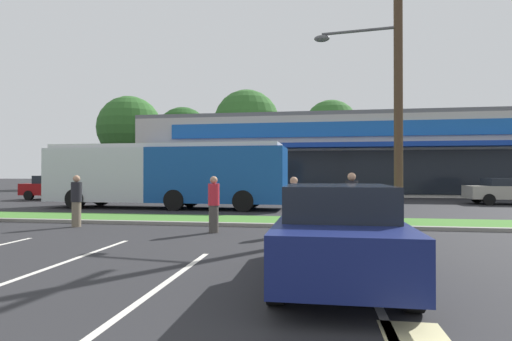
{
  "coord_description": "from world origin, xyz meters",
  "views": [
    {
      "loc": [
        2.07,
        -0.42,
        1.78
      ],
      "look_at": [
        -0.8,
        18.1,
        1.91
      ],
      "focal_mm": 28.21,
      "sensor_mm": 36.0,
      "label": 1
    }
  ],
  "objects_px": {
    "car_2": "(126,188)",
    "car_4": "(337,231)",
    "city_bus": "(166,174)",
    "pedestrian_by_pole": "(214,204)",
    "utility_pole": "(394,78)",
    "pedestrian_far": "(76,201)",
    "pedestrian_near_bench": "(352,203)",
    "car_1": "(508,191)",
    "car_0": "(54,188)",
    "pedestrian_mid": "(294,206)"
  },
  "relations": [
    {
      "from": "car_2",
      "to": "utility_pole",
      "type": "bearing_deg",
      "value": -34.57
    },
    {
      "from": "car_2",
      "to": "pedestrian_far",
      "type": "bearing_deg",
      "value": -70.04
    },
    {
      "from": "pedestrian_near_bench",
      "to": "pedestrian_by_pole",
      "type": "xyz_separation_m",
      "value": [
        -4.06,
        -0.21,
        -0.05
      ]
    },
    {
      "from": "pedestrian_far",
      "to": "pedestrian_near_bench",
      "type": "bearing_deg",
      "value": 54.14
    },
    {
      "from": "pedestrian_mid",
      "to": "city_bus",
      "type": "bearing_deg",
      "value": 68.38
    },
    {
      "from": "car_1",
      "to": "pedestrian_mid",
      "type": "height_order",
      "value": "pedestrian_mid"
    },
    {
      "from": "utility_pole",
      "to": "car_0",
      "type": "relative_size",
      "value": 2.26
    },
    {
      "from": "car_2",
      "to": "pedestrian_mid",
      "type": "distance_m",
      "value": 17.56
    },
    {
      "from": "car_4",
      "to": "car_0",
      "type": "bearing_deg",
      "value": 45.06
    },
    {
      "from": "car_2",
      "to": "car_4",
      "type": "relative_size",
      "value": 0.89
    },
    {
      "from": "car_4",
      "to": "utility_pole",
      "type": "bearing_deg",
      "value": -16.7
    },
    {
      "from": "car_4",
      "to": "pedestrian_far",
      "type": "xyz_separation_m",
      "value": [
        -8.26,
        5.46,
        0.05
      ]
    },
    {
      "from": "car_2",
      "to": "pedestrian_far",
      "type": "distance_m",
      "value": 13.19
    },
    {
      "from": "city_bus",
      "to": "car_2",
      "type": "distance_m",
      "value": 7.06
    },
    {
      "from": "car_0",
      "to": "car_4",
      "type": "xyz_separation_m",
      "value": [
        17.96,
        -17.93,
        -0.01
      ]
    },
    {
      "from": "car_4",
      "to": "pedestrian_by_pole",
      "type": "distance_m",
      "value": 5.97
    },
    {
      "from": "car_4",
      "to": "pedestrian_mid",
      "type": "relative_size",
      "value": 2.79
    },
    {
      "from": "utility_pole",
      "to": "car_0",
      "type": "bearing_deg",
      "value": 152.74
    },
    {
      "from": "utility_pole",
      "to": "pedestrian_near_bench",
      "type": "relative_size",
      "value": 5.25
    },
    {
      "from": "pedestrian_near_bench",
      "to": "car_1",
      "type": "bearing_deg",
      "value": 143.82
    },
    {
      "from": "pedestrian_by_pole",
      "to": "pedestrian_far",
      "type": "bearing_deg",
      "value": -67.17
    },
    {
      "from": "car_4",
      "to": "pedestrian_by_pole",
      "type": "height_order",
      "value": "pedestrian_by_pole"
    },
    {
      "from": "pedestrian_near_bench",
      "to": "pedestrian_mid",
      "type": "relative_size",
      "value": 1.07
    },
    {
      "from": "pedestrian_by_pole",
      "to": "car_1",
      "type": "bearing_deg",
      "value": 163.1
    },
    {
      "from": "city_bus",
      "to": "pedestrian_by_pole",
      "type": "bearing_deg",
      "value": 121.5
    },
    {
      "from": "city_bus",
      "to": "pedestrian_near_bench",
      "type": "height_order",
      "value": "city_bus"
    },
    {
      "from": "car_4",
      "to": "pedestrian_far",
      "type": "distance_m",
      "value": 9.9
    },
    {
      "from": "car_2",
      "to": "pedestrian_near_bench",
      "type": "xyz_separation_m",
      "value": [
        13.41,
        -12.75,
        0.08
      ]
    },
    {
      "from": "city_bus",
      "to": "pedestrian_by_pole",
      "type": "height_order",
      "value": "city_bus"
    },
    {
      "from": "utility_pole",
      "to": "car_4",
      "type": "distance_m",
      "value": 8.92
    },
    {
      "from": "car_4",
      "to": "pedestrian_by_pole",
      "type": "bearing_deg",
      "value": 34.9
    },
    {
      "from": "car_4",
      "to": "pedestrian_near_bench",
      "type": "relative_size",
      "value": 2.61
    },
    {
      "from": "car_4",
      "to": "pedestrian_by_pole",
      "type": "xyz_separation_m",
      "value": [
        -3.41,
        4.9,
        0.04
      ]
    },
    {
      "from": "city_bus",
      "to": "car_1",
      "type": "bearing_deg",
      "value": -162.64
    },
    {
      "from": "pedestrian_by_pole",
      "to": "pedestrian_near_bench",
      "type": "bearing_deg",
      "value": 122.39
    },
    {
      "from": "car_4",
      "to": "car_2",
      "type": "bearing_deg",
      "value": 35.56
    },
    {
      "from": "car_4",
      "to": "pedestrian_mid",
      "type": "xyz_separation_m",
      "value": [
        -1.01,
        4.81,
        0.03
      ]
    },
    {
      "from": "city_bus",
      "to": "car_0",
      "type": "height_order",
      "value": "city_bus"
    },
    {
      "from": "car_1",
      "to": "car_4",
      "type": "xyz_separation_m",
      "value": [
        -10.43,
        -18.1,
        0.03
      ]
    },
    {
      "from": "car_0",
      "to": "pedestrian_far",
      "type": "height_order",
      "value": "pedestrian_far"
    },
    {
      "from": "utility_pole",
      "to": "car_4",
      "type": "relative_size",
      "value": 2.01
    },
    {
      "from": "car_1",
      "to": "utility_pole",
      "type": "bearing_deg",
      "value": -127.67
    },
    {
      "from": "pedestrian_far",
      "to": "car_4",
      "type": "bearing_deg",
      "value": 22.96
    },
    {
      "from": "pedestrian_mid",
      "to": "pedestrian_far",
      "type": "xyz_separation_m",
      "value": [
        -7.25,
        0.65,
        0.02
      ]
    },
    {
      "from": "car_4",
      "to": "pedestrian_near_bench",
      "type": "height_order",
      "value": "pedestrian_near_bench"
    },
    {
      "from": "city_bus",
      "to": "pedestrian_mid",
      "type": "bearing_deg",
      "value": 132.6
    },
    {
      "from": "car_0",
      "to": "pedestrian_far",
      "type": "bearing_deg",
      "value": -52.11
    },
    {
      "from": "car_1",
      "to": "pedestrian_far",
      "type": "height_order",
      "value": "pedestrian_far"
    },
    {
      "from": "car_2",
      "to": "car_4",
      "type": "height_order",
      "value": "car_2"
    },
    {
      "from": "city_bus",
      "to": "pedestrian_far",
      "type": "relative_size",
      "value": 7.19
    }
  ]
}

